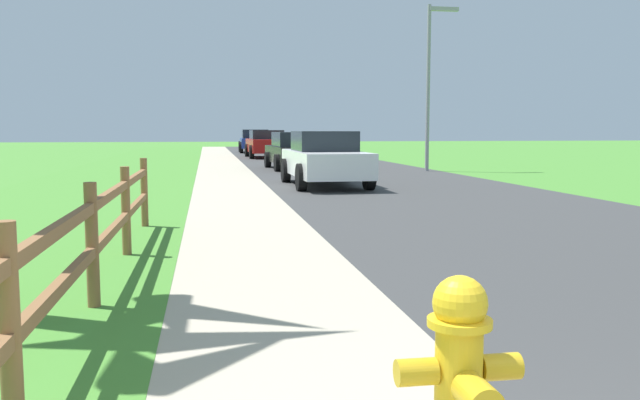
{
  "coord_description": "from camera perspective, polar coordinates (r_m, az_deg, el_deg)",
  "views": [
    {
      "loc": [
        -1.63,
        -1.03,
        1.55
      ],
      "look_at": [
        -0.3,
        6.78,
        0.71
      ],
      "focal_mm": 37.4,
      "sensor_mm": 36.0,
      "label": 1
    }
  ],
  "objects": [
    {
      "name": "ground_plane",
      "position": [
        26.12,
        -6.06,
        2.61
      ],
      "size": [
        120.0,
        120.0,
        0.0
      ],
      "primitive_type": "plane",
      "color": "#478730"
    },
    {
      "name": "road_asphalt",
      "position": [
        28.53,
        0.72,
        2.94
      ],
      "size": [
        7.0,
        66.0,
        0.01
      ],
      "primitive_type": "cube",
      "color": "#3A3A3A",
      "rests_on": "ground"
    },
    {
      "name": "curb_concrete",
      "position": [
        28.1,
        -12.44,
        2.75
      ],
      "size": [
        6.0,
        66.0,
        0.01
      ],
      "primitive_type": "cube",
      "color": "#B1A68F",
      "rests_on": "ground"
    },
    {
      "name": "grass_verge",
      "position": [
        28.22,
        -15.49,
        2.69
      ],
      "size": [
        5.0,
        66.0,
        0.0
      ],
      "primitive_type": "cube",
      "color": "#478730",
      "rests_on": "ground"
    },
    {
      "name": "fire_hydrant",
      "position": [
        3.05,
        11.87,
        -14.5
      ],
      "size": [
        0.56,
        0.47,
        0.93
      ],
      "color": "yellow",
      "rests_on": "ground"
    },
    {
      "name": "rail_fence",
      "position": [
        6.1,
        -18.95,
        -2.87
      ],
      "size": [
        0.11,
        10.0,
        1.1
      ],
      "color": "brown",
      "rests_on": "ground"
    },
    {
      "name": "parked_suv_white",
      "position": [
        18.39,
        0.38,
        3.55
      ],
      "size": [
        2.05,
        4.7,
        1.51
      ],
      "color": "white",
      "rests_on": "ground"
    },
    {
      "name": "parked_car_black",
      "position": [
        26.14,
        -2.04,
        4.26
      ],
      "size": [
        2.25,
        4.47,
        1.45
      ],
      "color": "black",
      "rests_on": "ground"
    },
    {
      "name": "parked_car_red",
      "position": [
        37.09,
        -4.59,
        4.83
      ],
      "size": [
        2.23,
        4.91,
        1.52
      ],
      "color": "maroon",
      "rests_on": "ground"
    },
    {
      "name": "parked_car_blue",
      "position": [
        45.48,
        -5.59,
        5.07
      ],
      "size": [
        2.21,
        4.41,
        1.55
      ],
      "color": "navy",
      "rests_on": "ground"
    },
    {
      "name": "street_lamp",
      "position": [
        25.35,
        9.5,
        10.7
      ],
      "size": [
        1.17,
        0.2,
        6.1
      ],
      "color": "gray",
      "rests_on": "ground"
    }
  ]
}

